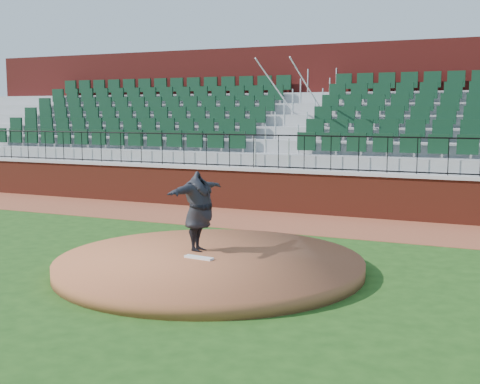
# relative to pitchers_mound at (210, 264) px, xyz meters

# --- Properties ---
(ground) EXTENTS (90.00, 90.00, 0.00)m
(ground) POSITION_rel_pitchers_mound_xyz_m (-0.14, 0.20, -0.12)
(ground) COLOR #1D4413
(ground) RESTS_ON ground
(warning_track) EXTENTS (34.00, 3.20, 0.01)m
(warning_track) POSITION_rel_pitchers_mound_xyz_m (-0.14, 5.60, -0.12)
(warning_track) COLOR brown
(warning_track) RESTS_ON ground
(field_wall) EXTENTS (34.00, 0.35, 1.20)m
(field_wall) POSITION_rel_pitchers_mound_xyz_m (-0.14, 7.20, 0.47)
(field_wall) COLOR maroon
(field_wall) RESTS_ON ground
(wall_cap) EXTENTS (34.00, 0.45, 0.10)m
(wall_cap) POSITION_rel_pitchers_mound_xyz_m (-0.14, 7.20, 1.12)
(wall_cap) COLOR #B7B7B7
(wall_cap) RESTS_ON field_wall
(wall_railing) EXTENTS (34.00, 0.05, 1.00)m
(wall_railing) POSITION_rel_pitchers_mound_xyz_m (-0.14, 7.20, 1.67)
(wall_railing) COLOR black
(wall_railing) RESTS_ON wall_cap
(seating_stands) EXTENTS (34.00, 5.10, 4.60)m
(seating_stands) POSITION_rel_pitchers_mound_xyz_m (-0.14, 9.93, 2.18)
(seating_stands) COLOR gray
(seating_stands) RESTS_ON ground
(concourse_wall) EXTENTS (34.00, 0.50, 5.50)m
(concourse_wall) POSITION_rel_pitchers_mound_xyz_m (-0.14, 12.73, 2.62)
(concourse_wall) COLOR maroon
(concourse_wall) RESTS_ON ground
(pitchers_mound) EXTENTS (5.80, 5.80, 0.25)m
(pitchers_mound) POSITION_rel_pitchers_mound_xyz_m (0.00, 0.00, 0.00)
(pitchers_mound) COLOR brown
(pitchers_mound) RESTS_ON ground
(pitching_rubber) EXTENTS (0.60, 0.21, 0.04)m
(pitching_rubber) POSITION_rel_pitchers_mound_xyz_m (-0.16, -0.14, 0.14)
(pitching_rubber) COLOR white
(pitching_rubber) RESTS_ON pitchers_mound
(pitcher) EXTENTS (0.58, 1.97, 1.59)m
(pitcher) POSITION_rel_pitchers_mound_xyz_m (-0.47, 0.46, 0.92)
(pitcher) COLOR black
(pitcher) RESTS_ON pitchers_mound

